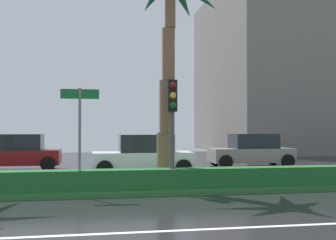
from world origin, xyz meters
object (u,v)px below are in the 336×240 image
Objects in this scene: car_in_traffic_third at (252,151)px; car_in_traffic_second at (143,155)px; street_name_sign at (80,125)px; car_in_traffic_leading at (16,153)px; traffic_signal_median_right at (172,112)px; palm_tree_centre_left at (169,12)px.

car_in_traffic_second is at bearing 23.27° from car_in_traffic_third.
car_in_traffic_leading is at bearing 110.66° from street_name_sign.
car_in_traffic_third is (5.83, 8.26, -1.64)m from traffic_signal_median_right.
car_in_traffic_second is (5.87, -3.00, 0.00)m from car_in_traffic_leading.
car_in_traffic_third is (5.78, 7.51, -4.92)m from palm_tree_centre_left.
traffic_signal_median_right reaches higher than car_in_traffic_second.
palm_tree_centre_left is 10.68m from car_in_traffic_third.
traffic_signal_median_right is at bearing 91.96° from car_in_traffic_second.
car_in_traffic_second is at bearing 92.80° from palm_tree_centre_left.
palm_tree_centre_left is at bearing 52.43° from car_in_traffic_third.
car_in_traffic_third is at bearing -156.73° from car_in_traffic_second.
street_name_sign is (-2.79, -0.88, -3.67)m from palm_tree_centre_left.
car_in_traffic_second is at bearing 152.93° from car_in_traffic_leading.
car_in_traffic_second is (2.55, 5.80, -1.25)m from street_name_sign.
palm_tree_centre_left reaches higher than car_in_traffic_leading.
palm_tree_centre_left reaches higher than traffic_signal_median_right.
street_name_sign is at bearing 44.41° from car_in_traffic_third.
car_in_traffic_second is (-0.24, 4.92, -4.92)m from palm_tree_centre_left.
street_name_sign is 0.70× the size of car_in_traffic_leading.
car_in_traffic_second is (-0.19, 5.67, -1.64)m from traffic_signal_median_right.
traffic_signal_median_right is at bearing 124.95° from car_in_traffic_leading.
car_in_traffic_leading is 1.00× the size of car_in_traffic_third.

